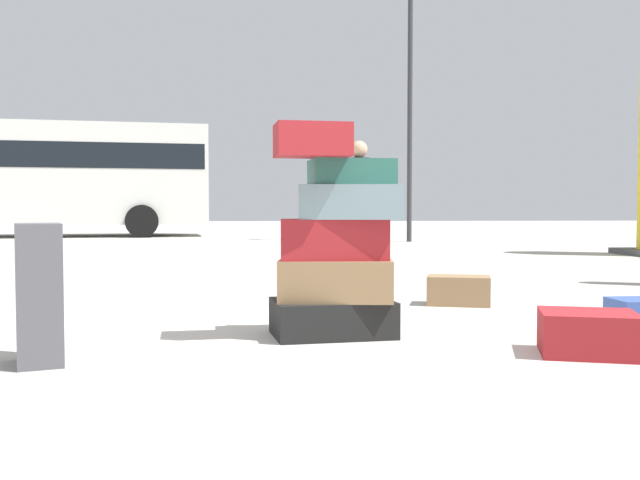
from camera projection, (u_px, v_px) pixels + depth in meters
name	position (u px, v px, depth m)	size (l,w,h in m)	color
ground_plane	(314.00, 351.00, 3.98)	(80.00, 80.00, 0.00)	#ADA89E
suitcase_tower	(337.00, 249.00, 4.45)	(0.87, 0.66, 1.31)	black
suitcase_maroon_upright_blue	(588.00, 333.00, 3.88)	(0.51, 0.41, 0.24)	maroon
suitcase_charcoal_behind_tower	(39.00, 294.00, 3.65)	(0.22, 0.35, 0.73)	#4C4C51
suitcase_brown_foreground_near	(459.00, 290.00, 5.89)	(0.51, 0.31, 0.24)	olive
person_bearded_onlooker	(359.00, 193.00, 9.07)	(0.30, 0.34, 1.67)	#3F334C
parked_bus	(18.00, 172.00, 19.77)	(10.67, 3.99, 3.15)	silver
lamp_post	(410.00, 57.00, 16.82)	(0.36, 0.36, 6.89)	#333338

